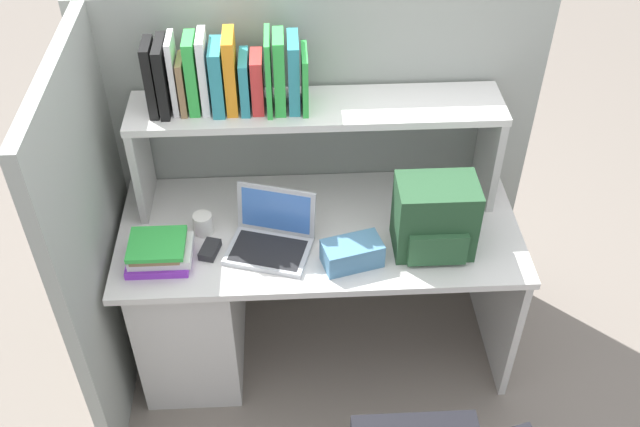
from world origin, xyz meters
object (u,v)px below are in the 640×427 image
object	(u,v)px
backpack	(435,218)
paper_cup	(203,224)
computer_mouse	(210,250)
tissue_box	(352,253)
laptop	(272,236)

from	to	relation	value
backpack	paper_cup	world-z (taller)	backpack
computer_mouse	tissue_box	size ratio (longest dim) A/B	0.47
backpack	paper_cup	xyz separation A→B (m)	(-0.89, 0.13, -0.10)
laptop	backpack	bearing A→B (deg)	-3.75
computer_mouse	paper_cup	size ratio (longest dim) A/B	1.21
laptop	paper_cup	xyz separation A→B (m)	(-0.27, 0.09, -0.01)
laptop	backpack	size ratio (longest dim) A/B	1.21
tissue_box	computer_mouse	bearing A→B (deg)	156.42
computer_mouse	paper_cup	xyz separation A→B (m)	(-0.03, 0.12, 0.03)
backpack	tissue_box	bearing A→B (deg)	-167.18
backpack	tissue_box	xyz separation A→B (m)	(-0.32, -0.07, -0.10)
laptop	paper_cup	world-z (taller)	laptop
paper_cup	tissue_box	size ratio (longest dim) A/B	0.39
laptop	tissue_box	bearing A→B (deg)	-20.37
backpack	paper_cup	size ratio (longest dim) A/B	3.51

